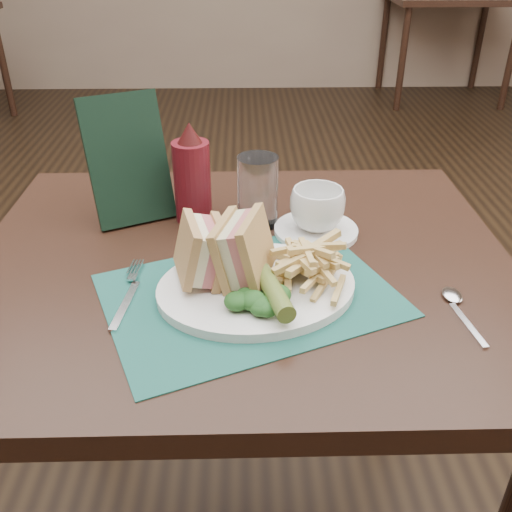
% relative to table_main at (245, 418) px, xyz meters
% --- Properties ---
extents(floor, '(7.00, 7.00, 0.00)m').
position_rel_table_main_xyz_m(floor, '(0.00, 0.50, -0.38)').
color(floor, black).
rests_on(floor, ground).
extents(wall_back, '(6.00, 0.00, 6.00)m').
position_rel_table_main_xyz_m(wall_back, '(0.00, 4.00, -0.38)').
color(wall_back, gray).
rests_on(wall_back, ground).
extents(table_main, '(0.90, 0.75, 0.75)m').
position_rel_table_main_xyz_m(table_main, '(0.00, 0.00, 0.00)').
color(table_main, black).
rests_on(table_main, ground).
extents(table_bg_right, '(0.90, 0.75, 0.75)m').
position_rel_table_main_xyz_m(table_bg_right, '(1.54, 3.66, 0.00)').
color(table_bg_right, black).
rests_on(table_bg_right, ground).
extents(placemat, '(0.50, 0.43, 0.00)m').
position_rel_table_main_xyz_m(placemat, '(0.01, -0.11, 0.38)').
color(placemat, '#195148').
rests_on(placemat, table_main).
extents(plate, '(0.34, 0.30, 0.01)m').
position_rel_table_main_xyz_m(plate, '(0.02, -0.10, 0.38)').
color(plate, white).
rests_on(plate, placemat).
extents(sandwich_half_a, '(0.10, 0.11, 0.10)m').
position_rel_table_main_xyz_m(sandwich_half_a, '(-0.08, -0.09, 0.44)').
color(sandwich_half_a, tan).
rests_on(sandwich_half_a, plate).
extents(sandwich_half_b, '(0.10, 0.12, 0.11)m').
position_rel_table_main_xyz_m(sandwich_half_b, '(-0.02, -0.08, 0.45)').
color(sandwich_half_b, tan).
rests_on(sandwich_half_b, plate).
extents(kale_garnish, '(0.11, 0.08, 0.03)m').
position_rel_table_main_xyz_m(kale_garnish, '(0.03, -0.16, 0.41)').
color(kale_garnish, '#163D16').
rests_on(kale_garnish, plate).
extents(pickle_spear, '(0.06, 0.12, 0.03)m').
position_rel_table_main_xyz_m(pickle_spear, '(0.04, -0.16, 0.41)').
color(pickle_spear, '#516627').
rests_on(pickle_spear, plate).
extents(fries_pile, '(0.18, 0.20, 0.06)m').
position_rel_table_main_xyz_m(fries_pile, '(0.10, -0.08, 0.42)').
color(fries_pile, tan).
rests_on(fries_pile, plate).
extents(fork, '(0.05, 0.17, 0.01)m').
position_rel_table_main_xyz_m(fork, '(-0.17, -0.10, 0.38)').
color(fork, silver).
rests_on(fork, placemat).
extents(spoon, '(0.05, 0.15, 0.01)m').
position_rel_table_main_xyz_m(spoon, '(0.31, -0.17, 0.38)').
color(spoon, silver).
rests_on(spoon, table_main).
extents(saucer, '(0.15, 0.15, 0.01)m').
position_rel_table_main_xyz_m(saucer, '(0.13, 0.08, 0.38)').
color(saucer, white).
rests_on(saucer, table_main).
extents(coffee_cup, '(0.14, 0.14, 0.08)m').
position_rel_table_main_xyz_m(coffee_cup, '(0.13, 0.08, 0.42)').
color(coffee_cup, white).
rests_on(coffee_cup, saucer).
extents(drinking_glass, '(0.09, 0.09, 0.13)m').
position_rel_table_main_xyz_m(drinking_glass, '(0.03, 0.12, 0.44)').
color(drinking_glass, silver).
rests_on(drinking_glass, table_main).
extents(ketchup_bottle, '(0.08, 0.08, 0.19)m').
position_rel_table_main_xyz_m(ketchup_bottle, '(-0.09, 0.14, 0.47)').
color(ketchup_bottle, '#530E16').
rests_on(ketchup_bottle, table_main).
extents(check_presenter, '(0.16, 0.14, 0.23)m').
position_rel_table_main_xyz_m(check_presenter, '(-0.20, 0.16, 0.49)').
color(check_presenter, black).
rests_on(check_presenter, table_main).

